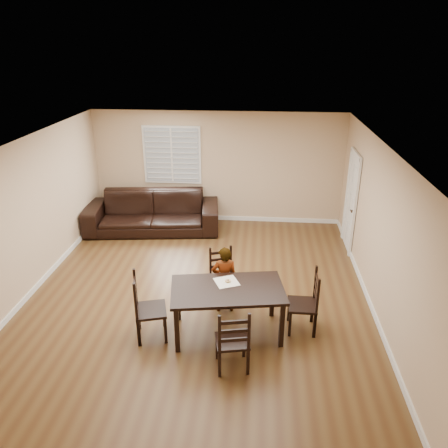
{
  "coord_description": "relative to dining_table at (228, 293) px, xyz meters",
  "views": [
    {
      "loc": [
        1.03,
        -6.68,
        4.25
      ],
      "look_at": [
        0.38,
        0.88,
        1.0
      ],
      "focal_mm": 35.0,
      "sensor_mm": 36.0,
      "label": 1
    }
  ],
  "objects": [
    {
      "name": "ground",
      "position": [
        -0.6,
        1.07,
        -0.7
      ],
      "size": [
        7.0,
        7.0,
        0.0
      ],
      "primitive_type": "plane",
      "color": "brown",
      "rests_on": "ground"
    },
    {
      "name": "room",
      "position": [
        -0.57,
        1.25,
        1.1
      ],
      "size": [
        6.04,
        7.04,
        2.72
      ],
      "color": "tan",
      "rests_on": "ground"
    },
    {
      "name": "dining_table",
      "position": [
        0.0,
        0.0,
        0.0
      ],
      "size": [
        1.82,
        1.21,
        0.79
      ],
      "rotation": [
        0.0,
        0.0,
        0.16
      ],
      "color": "black",
      "rests_on": "ground"
    },
    {
      "name": "chair_near",
      "position": [
        -0.19,
        1.05,
        -0.28
      ],
      "size": [
        0.52,
        0.51,
        0.94
      ],
      "rotation": [
        0.0,
        0.0,
        0.32
      ],
      "color": "black",
      "rests_on": "ground"
    },
    {
      "name": "chair_far",
      "position": [
        0.15,
        -0.88,
        -0.25
      ],
      "size": [
        0.52,
        0.5,
        0.99
      ],
      "rotation": [
        0.0,
        0.0,
        3.34
      ],
      "color": "black",
      "rests_on": "ground"
    },
    {
      "name": "chair_left",
      "position": [
        -1.27,
        -0.22,
        -0.21
      ],
      "size": [
        0.57,
        0.59,
        1.08
      ],
      "rotation": [
        0.0,
        0.0,
        1.85
      ],
      "color": "black",
      "rests_on": "ground"
    },
    {
      "name": "chair_right",
      "position": [
        1.27,
        0.19,
        -0.24
      ],
      "size": [
        0.43,
        0.46,
        1.02
      ],
      "rotation": [
        0.0,
        0.0,
        -1.58
      ],
      "color": "black",
      "rests_on": "ground"
    },
    {
      "name": "child",
      "position": [
        -0.1,
        0.6,
        -0.12
      ],
      "size": [
        0.47,
        0.35,
        1.17
      ],
      "primitive_type": "imported",
      "rotation": [
        0.0,
        0.0,
        3.31
      ],
      "color": "gray",
      "rests_on": "ground"
    },
    {
      "name": "napkin",
      "position": [
        -0.03,
        0.19,
        0.09
      ],
      "size": [
        0.44,
        0.44,
        0.0
      ],
      "primitive_type": "cube",
      "rotation": [
        0.0,
        0.0,
        0.42
      ],
      "color": "beige",
      "rests_on": "dining_table"
    },
    {
      "name": "donut",
      "position": [
        -0.01,
        0.19,
        0.11
      ],
      "size": [
        0.09,
        0.09,
        0.03
      ],
      "color": "#B78D42",
      "rests_on": "napkin"
    },
    {
      "name": "sofa",
      "position": [
        -2.08,
        3.79,
        -0.25
      ],
      "size": [
        3.22,
        1.56,
        0.9
      ],
      "primitive_type": "imported",
      "rotation": [
        0.0,
        0.0,
        0.11
      ],
      "color": "black",
      "rests_on": "ground"
    }
  ]
}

